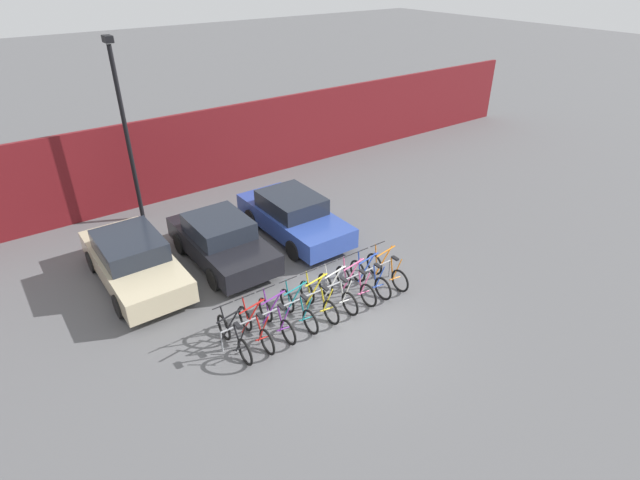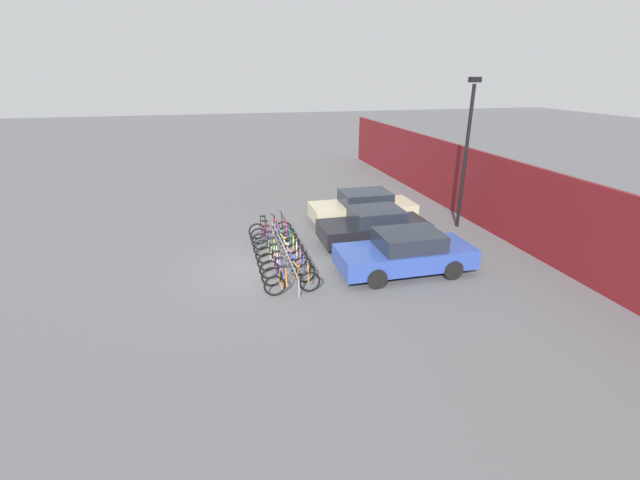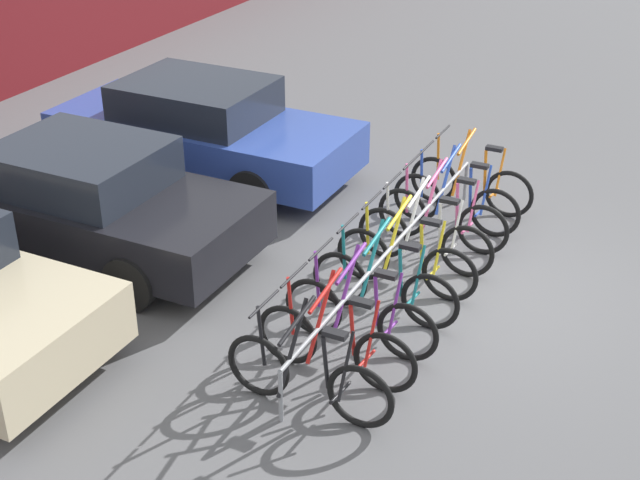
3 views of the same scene
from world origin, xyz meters
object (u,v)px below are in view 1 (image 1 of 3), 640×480
at_px(bicycle_teal, 298,310).
at_px(car_beige, 133,260).
at_px(bicycle_orange, 387,271).
at_px(bicycle_blue, 370,278).
at_px(bicycle_yellow, 319,301).
at_px(bicycle_white, 337,292).
at_px(bicycle_pink, 355,285).
at_px(bicycle_red, 256,328).
at_px(bicycle_purple, 276,319).
at_px(lamp_post, 125,124).
at_px(bicycle_black, 234,338).
at_px(car_blue, 293,215).
at_px(bike_rack, 314,294).
at_px(car_black, 221,240).

height_order(bicycle_teal, car_beige, car_beige).
bearing_deg(bicycle_orange, bicycle_blue, -177.75).
relative_size(bicycle_yellow, bicycle_white, 1.00).
relative_size(bicycle_white, bicycle_blue, 1.00).
relative_size(bicycle_pink, bicycle_orange, 1.00).
xyz_separation_m(bicycle_red, bicycle_teal, (1.22, 0.00, 0.00)).
xyz_separation_m(bicycle_purple, bicycle_orange, (3.62, 0.00, 0.00)).
relative_size(bicycle_orange, lamp_post, 0.28).
xyz_separation_m(bicycle_black, car_blue, (4.19, 3.86, 0.31)).
bearing_deg(bicycle_yellow, bicycle_teal, -179.11).
distance_m(bicycle_black, bicycle_blue, 4.15).
height_order(bicycle_red, bicycle_pink, same).
distance_m(bicycle_pink, lamp_post, 9.06).
xyz_separation_m(bike_rack, bicycle_pink, (1.25, -0.15, -0.12)).
bearing_deg(bike_rack, bicycle_white, -13.20).
distance_m(bicycle_red, car_blue, 5.30).
distance_m(bicycle_blue, bicycle_orange, 0.62).
height_order(bike_rack, bicycle_pink, bicycle_pink).
bearing_deg(bicycle_purple, car_black, 87.21).
bearing_deg(bike_rack, bicycle_purple, -173.15).
bearing_deg(bicycle_red, bicycle_orange, 1.64).
bearing_deg(bicycle_pink, bicycle_blue, 2.55).
relative_size(bicycle_purple, bicycle_yellow, 1.00).
bearing_deg(bicycle_purple, car_blue, 55.35).
bearing_deg(car_beige, lamp_post, 69.07).
bearing_deg(bicycle_teal, bicycle_yellow, -3.60).
xyz_separation_m(bicycle_red, bicycle_yellow, (1.84, 0.00, 0.00)).
distance_m(bicycle_white, bicycle_pink, 0.61).
xyz_separation_m(bicycle_red, bicycle_white, (2.45, 0.00, 0.00)).
bearing_deg(bicycle_black, bike_rack, 3.96).
relative_size(bicycle_purple, bicycle_pink, 1.00).
bearing_deg(bicycle_yellow, car_black, 103.65).
height_order(bicycle_red, bicycle_teal, same).
bearing_deg(bicycle_pink, lamp_post, 113.75).
bearing_deg(car_blue, bicycle_pink, -98.14).
relative_size(bicycle_yellow, bicycle_pink, 1.00).
xyz_separation_m(bicycle_white, bicycle_blue, (1.13, 0.00, 0.00)).
bearing_deg(bicycle_purple, bicycle_red, -176.45).
xyz_separation_m(bike_rack, bicycle_white, (0.63, -0.15, -0.12)).
height_order(bicycle_yellow, bicycle_orange, same).
relative_size(bike_rack, bicycle_black, 3.11).
xyz_separation_m(bicycle_black, car_beige, (-0.90, 4.19, 0.31)).
xyz_separation_m(bicycle_black, bicycle_white, (3.02, 0.00, 0.00)).
distance_m(car_blue, lamp_post, 6.11).
distance_m(bicycle_teal, car_black, 3.78).
bearing_deg(car_blue, bicycle_orange, -81.37).
xyz_separation_m(bicycle_white, lamp_post, (-2.48, 7.97, 2.98)).
xyz_separation_m(bicycle_red, bicycle_blue, (3.57, 0.00, 0.00)).
bearing_deg(bicycle_black, car_black, 67.77).
height_order(bike_rack, bicycle_teal, bicycle_teal).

